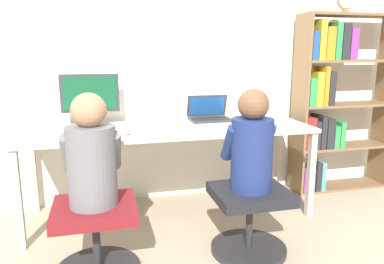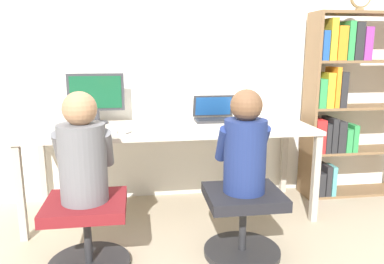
# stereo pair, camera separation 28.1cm
# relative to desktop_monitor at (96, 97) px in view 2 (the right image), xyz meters

# --- Properties ---
(ground_plane) EXTENTS (14.00, 14.00, 0.00)m
(ground_plane) POSITION_rel_desktop_monitor_xyz_m (0.60, -0.58, -0.95)
(ground_plane) COLOR tan
(wall_back) EXTENTS (10.00, 0.05, 2.60)m
(wall_back) POSITION_rel_desktop_monitor_xyz_m (0.60, 0.20, 0.35)
(wall_back) COLOR white
(wall_back) RESTS_ON ground_plane
(desk) EXTENTS (2.25, 0.72, 0.73)m
(desk) POSITION_rel_desktop_monitor_xyz_m (0.60, -0.23, -0.28)
(desk) COLOR beige
(desk) RESTS_ON ground_plane
(desktop_monitor) EXTENTS (0.46, 0.18, 0.41)m
(desktop_monitor) POSITION_rel_desktop_monitor_xyz_m (0.00, 0.00, 0.00)
(desktop_monitor) COLOR #333338
(desktop_monitor) RESTS_ON desk
(laptop) EXTENTS (0.36, 0.26, 0.21)m
(laptop) POSITION_rel_desktop_monitor_xyz_m (1.00, -0.00, -0.18)
(laptop) COLOR #2D2D30
(laptop) RESTS_ON desk
(keyboard) EXTENTS (0.43, 0.15, 0.03)m
(keyboard) POSITION_rel_desktop_monitor_xyz_m (-0.03, -0.41, -0.21)
(keyboard) COLOR silver
(keyboard) RESTS_ON desk
(computer_mouse_by_keyboard) EXTENTS (0.06, 0.10, 0.03)m
(computer_mouse_by_keyboard) POSITION_rel_desktop_monitor_xyz_m (0.25, -0.39, -0.21)
(computer_mouse_by_keyboard) COLOR silver
(computer_mouse_by_keyboard) RESTS_ON desk
(office_chair_left) EXTENTS (0.50, 0.50, 0.44)m
(office_chair_left) POSITION_rel_desktop_monitor_xyz_m (0.01, -0.96, -0.70)
(office_chair_left) COLOR #262628
(office_chair_left) RESTS_ON ground_plane
(office_chair_right) EXTENTS (0.50, 0.50, 0.44)m
(office_chair_right) POSITION_rel_desktop_monitor_xyz_m (0.99, -0.95, -0.70)
(office_chair_right) COLOR #262628
(office_chair_right) RESTS_ON ground_plane
(person_at_monitor) EXTENTS (0.34, 0.31, 0.65)m
(person_at_monitor) POSITION_rel_desktop_monitor_xyz_m (0.01, -0.95, -0.22)
(person_at_monitor) COLOR slate
(person_at_monitor) RESTS_ON office_chair_left
(person_at_laptop) EXTENTS (0.33, 0.30, 0.65)m
(person_at_laptop) POSITION_rel_desktop_monitor_xyz_m (0.99, -0.94, -0.22)
(person_at_laptop) COLOR navy
(person_at_laptop) RESTS_ON office_chair_right
(bookshelf) EXTENTS (0.95, 0.28, 1.64)m
(bookshelf) POSITION_rel_desktop_monitor_xyz_m (2.16, -0.04, -0.09)
(bookshelf) COLOR brown
(bookshelf) RESTS_ON ground_plane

